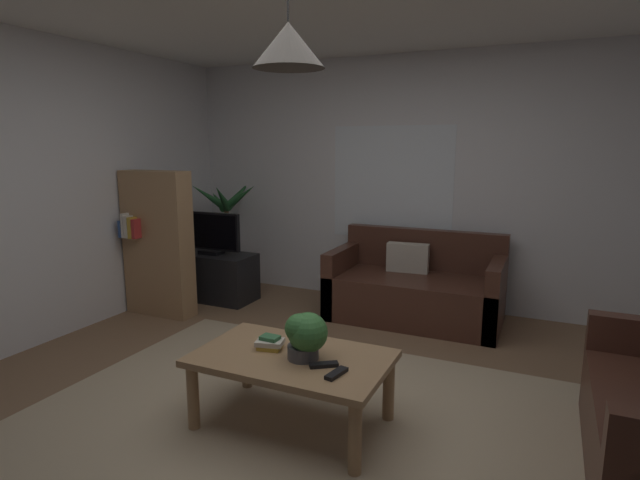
{
  "coord_description": "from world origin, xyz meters",
  "views": [
    {
      "loc": [
        1.3,
        -2.54,
        1.64
      ],
      "look_at": [
        0.0,
        0.3,
        1.05
      ],
      "focal_mm": 28.34,
      "sensor_mm": 36.0,
      "label": 1
    }
  ],
  "objects": [
    {
      "name": "floor",
      "position": [
        0.0,
        0.0,
        -0.01
      ],
      "size": [
        4.96,
        5.02,
        0.02
      ],
      "primitive_type": "cube",
      "color": "brown",
      "rests_on": "ground"
    },
    {
      "name": "rug",
      "position": [
        0.0,
        -0.2,
        0.0
      ],
      "size": [
        3.22,
        2.76,
        0.01
      ],
      "primitive_type": "cube",
      "color": "tan",
      "rests_on": "ground"
    },
    {
      "name": "wall_back",
      "position": [
        0.0,
        2.54,
        1.26
      ],
      "size": [
        5.08,
        0.06,
        2.52
      ],
      "primitive_type": "cube",
      "color": "silver",
      "rests_on": "ground"
    },
    {
      "name": "wall_left",
      "position": [
        -2.51,
        0.0,
        1.26
      ],
      "size": [
        0.06,
        5.02,
        2.52
      ],
      "primitive_type": "cube",
      "color": "silver",
      "rests_on": "ground"
    },
    {
      "name": "window_pane",
      "position": [
        -0.2,
        2.51,
        1.25
      ],
      "size": [
        1.26,
        0.01,
        1.16
      ],
      "primitive_type": "cube",
      "color": "white"
    },
    {
      "name": "couch_under_window",
      "position": [
        0.2,
        2.04,
        0.28
      ],
      "size": [
        1.58,
        0.81,
        0.82
      ],
      "color": "#47281E",
      "rests_on": "ground"
    },
    {
      "name": "coffee_table",
      "position": [
        0.0,
        -0.09,
        0.37
      ],
      "size": [
        1.13,
        0.69,
        0.44
      ],
      "color": "#A87F56",
      "rests_on": "ground"
    },
    {
      "name": "book_on_table_0",
      "position": [
        -0.16,
        -0.07,
        0.45
      ],
      "size": [
        0.15,
        0.13,
        0.02
      ],
      "primitive_type": "cube",
      "rotation": [
        0.0,
        0.0,
        0.18
      ],
      "color": "gold",
      "rests_on": "coffee_table"
    },
    {
      "name": "book_on_table_1",
      "position": [
        -0.17,
        -0.06,
        0.47
      ],
      "size": [
        0.18,
        0.15,
        0.03
      ],
      "primitive_type": "cube",
      "rotation": [
        0.0,
        0.0,
        0.24
      ],
      "color": "beige",
      "rests_on": "coffee_table"
    },
    {
      "name": "book_on_table_2",
      "position": [
        -0.17,
        -0.06,
        0.5
      ],
      "size": [
        0.11,
        0.08,
        0.02
      ],
      "primitive_type": "cube",
      "rotation": [
        0.0,
        0.0,
        -0.04
      ],
      "color": "#387247",
      "rests_on": "coffee_table"
    },
    {
      "name": "remote_on_table_0",
      "position": [
        0.23,
        -0.16,
        0.45
      ],
      "size": [
        0.16,
        0.13,
        0.02
      ],
      "primitive_type": "cube",
      "rotation": [
        0.0,
        0.0,
        2.18
      ],
      "color": "black",
      "rests_on": "coffee_table"
    },
    {
      "name": "remote_on_table_1",
      "position": [
        0.34,
        -0.23,
        0.45
      ],
      "size": [
        0.08,
        0.17,
        0.02
      ],
      "primitive_type": "cube",
      "rotation": [
        0.0,
        0.0,
        2.94
      ],
      "color": "black",
      "rests_on": "coffee_table"
    },
    {
      "name": "potted_plant_on_table",
      "position": [
        0.1,
        -0.11,
        0.59
      ],
      "size": [
        0.24,
        0.23,
        0.27
      ],
      "color": "#4C4C51",
      "rests_on": "coffee_table"
    },
    {
      "name": "tv_stand",
      "position": [
        -1.93,
        1.76,
        0.25
      ],
      "size": [
        0.9,
        0.44,
        0.5
      ],
      "primitive_type": "cube",
      "color": "black",
      "rests_on": "ground"
    },
    {
      "name": "tv",
      "position": [
        -1.93,
        1.74,
        0.73
      ],
      "size": [
        0.7,
        0.16,
        0.44
      ],
      "color": "black",
      "rests_on": "tv_stand"
    },
    {
      "name": "potted_palm_corner",
      "position": [
        -2.03,
        2.19,
        0.54
      ],
      "size": [
        0.83,
        0.82,
        1.27
      ],
      "color": "#B77051",
      "rests_on": "ground"
    },
    {
      "name": "bookshelf_corner",
      "position": [
        -2.11,
        1.14,
        0.7
      ],
      "size": [
        0.7,
        0.31,
        1.4
      ],
      "color": "#A87F56",
      "rests_on": "ground"
    },
    {
      "name": "pendant_lamp",
      "position": [
        0.0,
        -0.09,
        2.15
      ],
      "size": [
        0.38,
        0.38,
        0.49
      ],
      "color": "black"
    }
  ]
}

